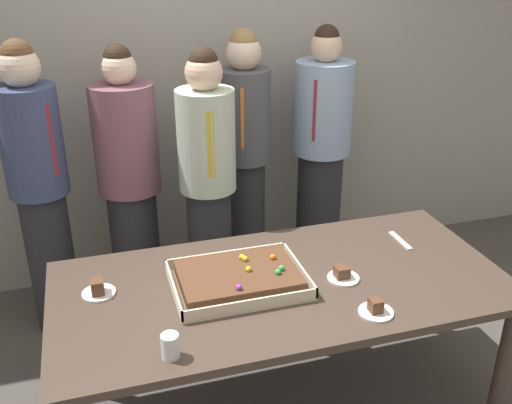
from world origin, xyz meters
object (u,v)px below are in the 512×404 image
at_px(drink_cup_nearest, 170,346).
at_px(plated_slice_far_left, 98,290).
at_px(person_far_right_suit, 245,159).
at_px(cake_server_utensil, 400,241).
at_px(sheet_cake, 238,278).
at_px(plated_slice_near_right, 343,275).
at_px(person_serving_front, 321,154).
at_px(party_table, 282,295).
at_px(person_green_shirt_behind, 208,189).
at_px(person_striped_tie_right, 130,184).
at_px(plated_slice_near_left, 376,309).
at_px(person_left_edge_reaching, 40,189).

bearing_deg(drink_cup_nearest, plated_slice_far_left, 115.20).
bearing_deg(person_far_right_suit, cake_server_utensil, 45.90).
relative_size(sheet_cake, plated_slice_near_right, 4.01).
bearing_deg(plated_slice_far_left, person_serving_front, 35.32).
height_order(party_table, plated_slice_near_right, plated_slice_near_right).
bearing_deg(person_green_shirt_behind, drink_cup_nearest, -15.74).
distance_m(party_table, person_green_shirt_behind, 0.89).
height_order(party_table, drink_cup_nearest, drink_cup_nearest).
distance_m(party_table, cake_server_utensil, 0.75).
distance_m(person_serving_front, person_green_shirt_behind, 0.92).
xyz_separation_m(party_table, plated_slice_far_left, (-0.82, 0.14, 0.10)).
xyz_separation_m(party_table, cake_server_utensil, (0.72, 0.19, 0.08)).
bearing_deg(person_striped_tie_right, plated_slice_near_left, 11.83).
bearing_deg(person_striped_tie_right, party_table, 8.31).
height_order(drink_cup_nearest, person_far_right_suit, person_far_right_suit).
height_order(person_serving_front, person_left_edge_reaching, person_left_edge_reaching).
bearing_deg(plated_slice_far_left, drink_cup_nearest, -64.80).
bearing_deg(person_left_edge_reaching, cake_server_utensil, 23.88).
relative_size(sheet_cake, person_serving_front, 0.35).
bearing_deg(plated_slice_near_right, person_green_shirt_behind, 115.47).
distance_m(party_table, plated_slice_far_left, 0.83).
height_order(plated_slice_far_left, person_left_edge_reaching, person_left_edge_reaching).
distance_m(cake_server_utensil, person_serving_front, 1.02).
relative_size(sheet_cake, drink_cup_nearest, 6.01).
xyz_separation_m(cake_server_utensil, person_far_right_suit, (-0.56, 1.02, 0.15)).
distance_m(plated_slice_near_left, drink_cup_nearest, 0.87).
bearing_deg(person_green_shirt_behind, plated_slice_far_left, -39.61).
bearing_deg(drink_cup_nearest, person_green_shirt_behind, 71.12).
height_order(plated_slice_near_right, person_serving_front, person_serving_front).
bearing_deg(person_striped_tie_right, cake_server_utensil, 35.63).
bearing_deg(cake_server_utensil, person_striped_tie_right, 144.80).
height_order(party_table, person_green_shirt_behind, person_green_shirt_behind).
relative_size(cake_server_utensil, person_left_edge_reaching, 0.12).
distance_m(party_table, plated_slice_near_left, 0.47).
height_order(plated_slice_near_right, plated_slice_far_left, plated_slice_far_left).
bearing_deg(cake_server_utensil, person_serving_front, 91.77).
bearing_deg(plated_slice_near_left, sheet_cake, 142.92).
height_order(cake_server_utensil, person_left_edge_reaching, person_left_edge_reaching).
xyz_separation_m(person_serving_front, person_far_right_suit, (-0.53, 0.01, 0.02)).
height_order(plated_slice_near_left, person_left_edge_reaching, person_left_edge_reaching).
distance_m(plated_slice_near_right, person_striped_tie_right, 1.45).
relative_size(cake_server_utensil, person_far_right_suit, 0.12).
height_order(plated_slice_near_left, person_green_shirt_behind, person_green_shirt_behind).
bearing_deg(person_left_edge_reaching, drink_cup_nearest, -21.09).
bearing_deg(sheet_cake, plated_slice_far_left, 170.11).
bearing_deg(party_table, person_green_shirt_behind, 100.39).
bearing_deg(plated_slice_far_left, sheet_cake, -9.89).
relative_size(plated_slice_near_right, person_striped_tie_right, 0.09).
relative_size(plated_slice_near_right, person_serving_front, 0.09).
xyz_separation_m(drink_cup_nearest, person_green_shirt_behind, (0.42, 1.23, 0.08)).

